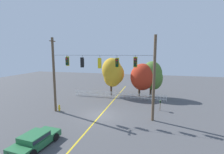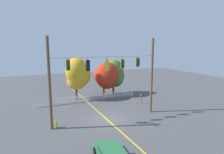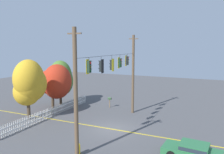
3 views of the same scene
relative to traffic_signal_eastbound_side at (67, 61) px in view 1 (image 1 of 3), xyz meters
The scene contains 15 objects.
ground 7.71m from the traffic_signal_eastbound_side, ahead, with size 80.00×80.00×0.00m, color #4C4C4F.
lane_centerline_stripe 7.71m from the traffic_signal_eastbound_side, ahead, with size 0.16×36.00×0.01m, color gold.
signal_support_span 4.54m from the traffic_signal_eastbound_side, ahead, with size 12.51×1.10×9.34m.
traffic_signal_eastbound_side is the anchor object (origin of this frame).
traffic_signal_westbound_side 2.03m from the traffic_signal_eastbound_side, ahead, with size 0.43×0.38×1.43m.
traffic_signal_southbound_primary 4.20m from the traffic_signal_eastbound_side, ahead, with size 0.43×0.38×1.50m.
traffic_signal_northbound_secondary 6.21m from the traffic_signal_eastbound_side, ahead, with size 0.43×0.38×1.40m.
traffic_signal_northbound_primary 8.26m from the traffic_signal_eastbound_side, ahead, with size 0.43×0.38×1.32m.
white_picket_fence 10.88m from the traffic_signal_eastbound_side, 59.87° to the left, with size 15.53×0.06×1.12m.
autumn_maple_near_fence 10.37m from the traffic_signal_eastbound_side, 70.78° to the left, with size 3.88×3.33×6.64m.
autumn_maple_mid 13.28m from the traffic_signal_eastbound_side, 50.31° to the left, with size 4.01×3.88×5.73m.
autumn_oak_far_east 14.70m from the traffic_signal_eastbound_side, 45.61° to the left, with size 3.52×3.02×6.11m.
parked_car 9.77m from the traffic_signal_eastbound_side, 80.30° to the right, with size 2.27×4.22×1.15m.
fire_hydrant 6.24m from the traffic_signal_eastbound_side, behind, with size 0.38×0.22×0.82m.
roadside_mailbox 12.91m from the traffic_signal_eastbound_side, 17.36° to the left, with size 0.25×0.44×1.38m.
Camera 1 is at (6.04, -17.95, 7.40)m, focal length 26.25 mm.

